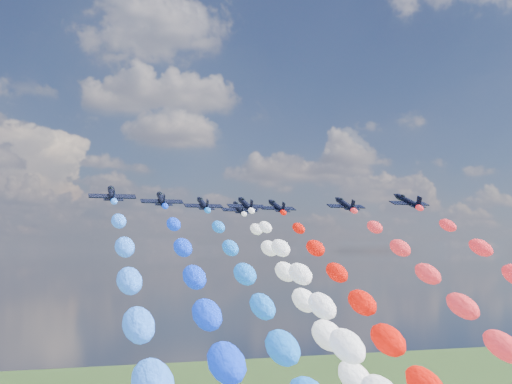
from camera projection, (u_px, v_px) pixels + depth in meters
name	position (u px, v px, depth m)	size (l,w,h in m)	color
jet_0	(112.00, 194.00, 110.22)	(7.83, 10.50, 2.31)	black
jet_1	(162.00, 199.00, 121.54)	(7.83, 10.50, 2.31)	black
jet_2	(203.00, 204.00, 133.59)	(7.83, 10.50, 2.31)	black
jet_3	(246.00, 204.00, 134.47)	(7.83, 10.50, 2.31)	black
jet_4	(239.00, 208.00, 145.94)	(7.83, 10.50, 2.31)	black
jet_5	(277.00, 207.00, 140.91)	(7.83, 10.50, 2.31)	black
jet_6	(345.00, 204.00, 134.69)	(7.83, 10.50, 2.31)	black
jet_7	(408.00, 201.00, 126.30)	(7.83, 10.50, 2.31)	black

